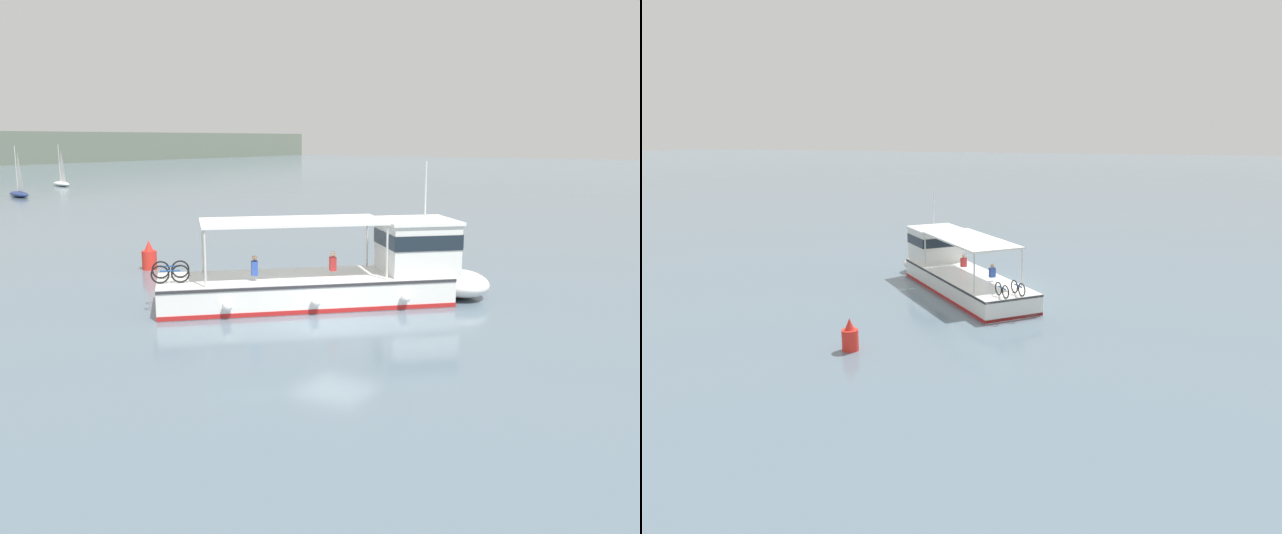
{
  "view_description": "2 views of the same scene",
  "coord_description": "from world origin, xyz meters",
  "views": [
    {
      "loc": [
        -19.51,
        -11.54,
        6.16
      ],
      "look_at": [
        1.89,
        1.81,
        1.4
      ],
      "focal_mm": 38.38,
      "sensor_mm": 36.0,
      "label": 1
    },
    {
      "loc": [
        -8.51,
        33.62,
        9.04
      ],
      "look_at": [
        1.89,
        1.81,
        1.4
      ],
      "focal_mm": 33.99,
      "sensor_mm": 36.0,
      "label": 2
    }
  ],
  "objects": [
    {
      "name": "sailboat_near_starboard",
      "position": [
        25.41,
        54.29,
        0.54
      ],
      "size": [
        2.89,
        4.99,
        5.4
      ],
      "color": "navy",
      "rests_on": "ground"
    },
    {
      "name": "sailboat_mid_channel",
      "position": [
        38.92,
        64.85,
        0.54
      ],
      "size": [
        2.91,
        4.99,
        5.4
      ],
      "color": "white",
      "rests_on": "ground"
    },
    {
      "name": "channel_buoy",
      "position": [
        3.37,
        12.32,
        0.57
      ],
      "size": [
        0.7,
        0.7,
        1.4
      ],
      "color": "red",
      "rests_on": "ground"
    },
    {
      "name": "ferry_main",
      "position": [
        2.59,
        1.06,
        1.01
      ],
      "size": [
        10.97,
        11.37,
        5.32
      ],
      "color": "white",
      "rests_on": "ground"
    },
    {
      "name": "ground_plane",
      "position": [
        0.0,
        0.0,
        0.0
      ],
      "size": [
        400.0,
        400.0,
        0.0
      ],
      "primitive_type": "plane",
      "color": "slate"
    }
  ]
}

